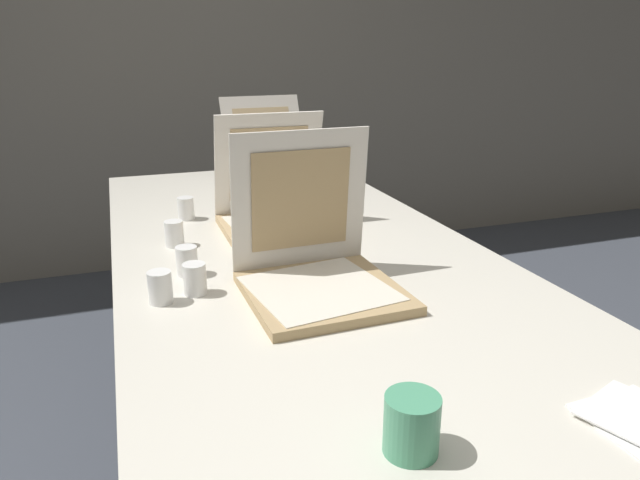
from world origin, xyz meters
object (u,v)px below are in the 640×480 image
Objects in this scene: cup_white_near_left at (160,287)px; napkin_pile at (640,418)px; table at (295,259)px; cup_white_far at (186,208)px; pizza_box_front at (318,270)px; cup_white_near_right at (195,279)px; cup_white_mid at (174,234)px; cup_white_near_center at (187,261)px; pizza_box_back at (278,174)px; cup_printed_front at (412,425)px; pizza_box_middle at (277,213)px.

napkin_pile is at bearing -46.21° from cup_white_near_left.
table is 0.44m from cup_white_far.
pizza_box_front is 4.90× the size of cup_white_near_right.
cup_white_mid is 0.23m from cup_white_near_center.
cup_white_near_right is at bearing -89.07° from cup_white_near_center.
napkin_pile is at bearing -75.10° from table.
pizza_box_front is 4.90× the size of cup_white_mid.
pizza_box_back reaches higher than cup_printed_front.
pizza_box_front is at bearing -57.44° from cup_white_mid.
table is 29.61× the size of cup_white_near_center.
cup_white_near_center and cup_white_near_left have the same top height.
cup_white_near_right is at bearing 107.91° from cup_printed_front.
cup_white_mid is at bearing 91.37° from cup_white_near_right.
cup_printed_front is (0.21, -0.64, 0.01)m from cup_white_near_right.
cup_white_near_left is at bearing -131.62° from pizza_box_middle.
table is 4.54× the size of pizza_box_back.
cup_white_near_right is (-0.30, -0.41, -0.02)m from pizza_box_middle.
napkin_pile is (0.36, -0.05, -0.04)m from cup_printed_front.
cup_white_near_right and cup_white_far have the same top height.
cup_white_near_left is (-0.08, -0.14, 0.00)m from cup_white_near_center.
pizza_box_front is 0.69m from napkin_pile.
cup_white_near_right is at bearing -126.77° from pizza_box_middle.
pizza_box_front reaches higher than napkin_pile.
cup_white_far is 1.25m from cup_printed_front.
cup_white_near_right is at bearing -95.19° from cup_white_far.
pizza_box_middle is 0.32m from cup_white_far.
cup_white_near_right is at bearing -140.53° from table.
pizza_box_back is (0.15, 0.53, -0.00)m from pizza_box_middle.
table is 0.91m from cup_printed_front.
cup_white_mid is 1.00× the size of cup_white_near_center.
cup_printed_front is (-0.06, -0.56, -0.01)m from pizza_box_front.
table is 24.81× the size of cup_printed_front.
pizza_box_front reaches higher than cup_printed_front.
cup_white_mid is 1.19m from napkin_pile.
cup_white_near_center is at bearing 62.53° from cup_white_near_left.
table is 0.49m from cup_white_near_left.
pizza_box_middle reaches higher than cup_white_near_center.
cup_printed_front is (-0.10, -1.05, -0.01)m from pizza_box_middle.
pizza_box_front is at bearing -9.28° from cup_white_near_left.
pizza_box_back is (0.19, 1.01, -0.00)m from pizza_box_front.
cup_white_mid is (-0.46, -0.59, -0.01)m from pizza_box_back.
cup_white_mid and cup_white_near_left have the same top height.
pizza_box_back is 1.09m from cup_white_near_left.
cup_printed_front reaches higher than cup_white_near_center.
pizza_box_front is 4.10× the size of cup_printed_front.
cup_white_near_left is (-0.38, -0.43, -0.02)m from pizza_box_middle.
cup_printed_front reaches higher than table.
cup_white_mid is 0.84× the size of cup_printed_front.
cup_white_near_center reaches higher than napkin_pile.
cup_white_near_right is 1.00× the size of cup_white_near_left.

